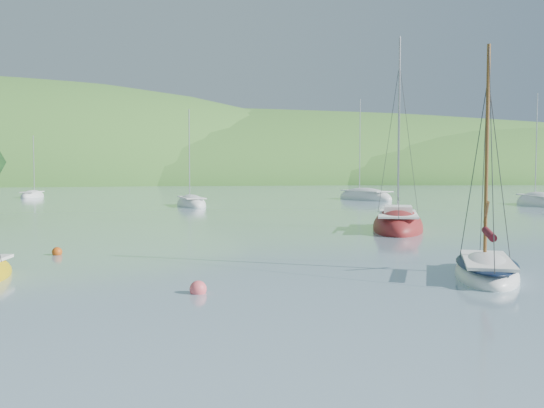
{
  "coord_description": "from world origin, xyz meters",
  "views": [
    {
      "loc": [
        -5.13,
        -17.52,
        3.49
      ],
      "look_at": [
        -1.09,
        8.0,
        2.04
      ],
      "focal_mm": 40.0,
      "sensor_mm": 36.0,
      "label": 1
    }
  ],
  "objects": [
    {
      "name": "distant_sloop_a",
      "position": [
        -3.71,
        41.61,
        0.18
      ],
      "size": [
        3.59,
        7.49,
        10.27
      ],
      "rotation": [
        0.0,
        0.0,
        0.15
      ],
      "color": "white",
      "rests_on": "ground"
    },
    {
      "name": "ground",
      "position": [
        0.0,
        0.0,
        0.0
      ],
      "size": [
        700.0,
        700.0,
        0.0
      ],
      "primitive_type": "plane",
      "color": "#769AA3",
      "rests_on": "ground"
    },
    {
      "name": "sloop_red",
      "position": [
        7.58,
        15.94,
        0.23
      ],
      "size": [
        5.57,
        8.8,
        12.32
      ],
      "rotation": [
        0.0,
        0.0,
        -0.35
      ],
      "color": "maroon",
      "rests_on": "ground"
    },
    {
      "name": "mooring_buoys",
      "position": [
        -3.39,
        1.84,
        0.12
      ],
      "size": [
        14.29,
        9.18,
        0.49
      ],
      "color": "yellow",
      "rests_on": "ground"
    },
    {
      "name": "shoreline_hills",
      "position": [
        -9.66,
        172.42,
        0.0
      ],
      "size": [
        690.0,
        135.0,
        56.0
      ],
      "color": "#35702A",
      "rests_on": "ground"
    },
    {
      "name": "daysailer_white",
      "position": [
        4.86,
        0.75,
        0.2
      ],
      "size": [
        3.93,
        5.68,
        8.21
      ],
      "rotation": [
        0.0,
        0.0,
        -0.41
      ],
      "color": "white",
      "rests_on": "ground"
    },
    {
      "name": "distant_sloop_c",
      "position": [
        -23.33,
        63.69,
        0.16
      ],
      "size": [
        2.79,
        6.23,
        8.61
      ],
      "rotation": [
        0.0,
        0.0,
        -0.11
      ],
      "color": "white",
      "rests_on": "ground"
    },
    {
      "name": "distant_sloop_d",
      "position": [
        30.32,
        37.3,
        0.2
      ],
      "size": [
        4.32,
        8.86,
        12.12
      ],
      "rotation": [
        0.0,
        0.0,
        -0.16
      ],
      "color": "white",
      "rests_on": "ground"
    },
    {
      "name": "distant_sloop_b",
      "position": [
        16.83,
        51.06,
        0.21
      ],
      "size": [
        6.04,
        9.64,
        12.97
      ],
      "rotation": [
        0.0,
        0.0,
        0.34
      ],
      "color": "white",
      "rests_on": "ground"
    }
  ]
}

